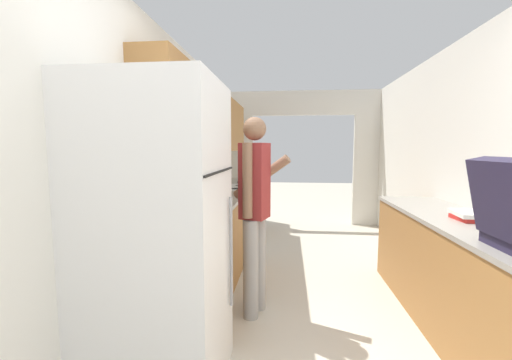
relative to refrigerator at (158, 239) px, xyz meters
The scene contains 10 objects.
wall_left 1.78m from the refrigerator, 100.91° to the left, with size 0.38×7.16×2.50m.
wall_right 2.76m from the refrigerator, 27.11° to the left, with size 0.06×7.16×2.50m.
wall_far_with_doorway 4.41m from the refrigerator, 76.56° to the left, with size 3.18×0.06×2.50m.
counter_left 2.07m from the refrigerator, 92.09° to the left, with size 0.62×3.57×0.89m.
counter_right 2.29m from the refrigerator, 19.74° to the left, with size 0.62×2.42×0.89m.
refrigerator is the anchor object (origin of this frame).
range_oven 2.69m from the refrigerator, 91.41° to the left, with size 0.66×0.80×1.03m.
person 1.00m from the refrigerator, 61.61° to the left, with size 0.54×0.45×1.70m.
book_stack 2.29m from the refrigerator, 20.28° to the left, with size 0.24×0.30×0.06m.
knife 3.27m from the refrigerator, 90.75° to the left, with size 0.06×0.30×0.02m.
Camera 1 is at (-0.26, -1.20, 1.44)m, focal length 22.00 mm.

